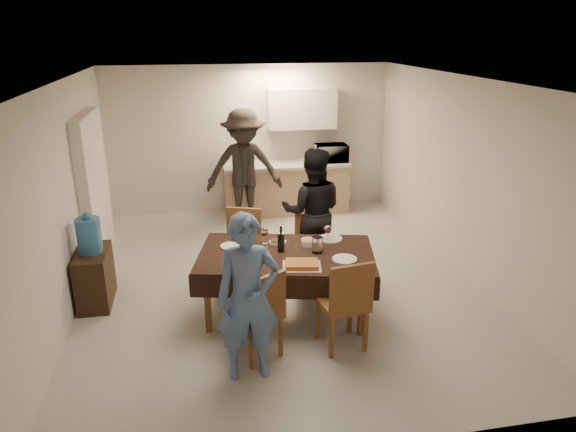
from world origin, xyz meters
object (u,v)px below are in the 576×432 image
Objects in this scene: console at (95,277)px; microwave at (331,153)px; water_jug at (89,236)px; savoury_tart at (302,264)px; wine_bottle at (281,239)px; dining_table at (286,256)px; person_kitchen at (244,168)px; water_pitcher at (317,245)px; person_far at (312,212)px; person_near at (248,298)px.

console is 1.29× the size of microwave.
savoury_tart is at bearing -24.22° from water_jug.
water_jug is 2.26m from wine_bottle.
dining_table is at bearing 104.74° from savoury_tart.
water_pitcher is at bearing -80.87° from person_kitchen.
person_far is (-0.92, -2.45, -0.20)m from microwave.
water_pitcher is 0.10× the size of person_kitchen.
person_kitchen reaches higher than person_far.
water_pitcher is at bearing -14.04° from wine_bottle.
person_far is (0.55, 1.05, 0.13)m from dining_table.
savoury_tart is at bearing 43.52° from person_near.
water_jug is 1.32× the size of wine_bottle.
savoury_tart is 0.24× the size of person_far.
person_kitchen is at bearing 82.07° from person_near.
microwave is (1.52, 3.45, 0.14)m from wine_bottle.
wine_bottle is 0.19× the size of person_near.
water_jug is at bearing 132.00° from person_near.
person_far reaches higher than dining_table.
water_jug is 0.21× the size of person_kitchen.
person_far is 2.13m from person_kitchen.
dining_table is at bearing 67.22° from microwave.
console is 2.59m from savoury_tart.
person_kitchen reaches higher than console.
dining_table is 11.64× the size of water_pitcher.
water_pitcher is 0.11× the size of person_far.
person_far is (2.78, 0.38, 0.53)m from console.
person_near is at bearing -104.93° from dining_table.
person_near reaches higher than microwave.
microwave is at bearing 79.93° from dining_table.
person_far reaches higher than water_jug.
microwave is at bearing 37.47° from console.
savoury_tart is 3.45m from person_kitchen.
person_near reaches higher than water_jug.
person_far is (0.45, 1.43, 0.07)m from savoury_tart.
wine_bottle is 0.16× the size of person_kitchen.
console is at bearing 21.66° from person_far.
microwave is 1.68m from person_kitchen.
microwave reaches higher than water_pitcher.
water_pitcher is at bearing 72.48° from microwave.
microwave is at bearing 63.72° from person_near.
wine_bottle is 3.01m from person_kitchen.
savoury_tart is 0.73× the size of microwave.
wine_bottle is at bearing 66.22° from microwave.
microwave is at bearing 37.47° from water_jug.
savoury_tart is at bearing -70.77° from wine_bottle.
person_far is at bearing 79.70° from water_pitcher.
console is (-2.23, 0.67, -0.40)m from dining_table.
dining_table is 0.40m from savoury_tart.
person_kitchen is at bearing -56.95° from person_far.
wine_bottle is at bearing -88.12° from person_kitchen.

